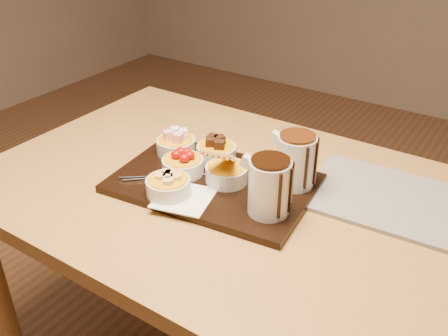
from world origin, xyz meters
The scene contains 12 objects.
dining_table centered at (0.00, 0.00, 0.65)m, with size 1.20×0.80×0.75m.
serving_board centered at (-0.03, -0.02, 0.76)m, with size 0.46×0.30×0.02m, color black.
napkin centered at (-0.04, -0.12, 0.77)m, with size 0.12×0.12×0.00m, color white.
bowl_marshmallows centered at (-0.19, 0.04, 0.79)m, with size 0.10×0.10×0.04m, color beige.
bowl_cake centered at (-0.08, 0.07, 0.79)m, with size 0.10×0.10×0.04m, color beige.
bowl_strawberries centered at (-0.11, -0.03, 0.79)m, with size 0.10×0.10×0.04m, color beige.
bowl_biscotti centered at (-0.01, -0.01, 0.79)m, with size 0.10×0.10×0.04m, color beige.
bowl_bananas centered at (-0.08, -0.13, 0.79)m, with size 0.10×0.10×0.04m, color beige.
pitcher_dark_chocolate centered at (0.14, -0.06, 0.83)m, with size 0.09×0.09×0.12m, color silver.
pitcher_milk_chocolate centered at (0.13, 0.07, 0.83)m, with size 0.09×0.09×0.12m, color silver.
fondue_skewers centered at (-0.12, -0.06, 0.77)m, with size 0.26×0.03×0.01m, color silver, non-canonical shape.
newspaper centered at (0.32, 0.15, 0.76)m, with size 0.33×0.26×0.01m, color beige.
Camera 1 is at (0.54, -0.84, 1.38)m, focal length 40.00 mm.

